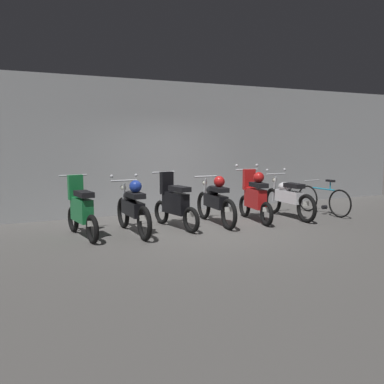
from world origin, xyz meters
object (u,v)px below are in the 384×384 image
object	(u,v)px
motorbike_slot_5	(288,197)
bicycle	(323,200)
motorbike_slot_2	(174,203)
motorbike_slot_1	(133,207)
motorbike_slot_0	(81,210)
motorbike_slot_4	(255,197)
motorbike_slot_3	(215,201)

from	to	relation	value
motorbike_slot_5	bicycle	size ratio (longest dim) A/B	1.13
bicycle	motorbike_slot_2	bearing A→B (deg)	179.02
motorbike_slot_1	bicycle	size ratio (longest dim) A/B	1.13
motorbike_slot_0	motorbike_slot_1	distance (m)	0.98
motorbike_slot_4	motorbike_slot_5	bearing A→B (deg)	1.33
motorbike_slot_1	bicycle	xyz separation A→B (m)	(4.97, 0.10, -0.17)
motorbike_slot_0	bicycle	bearing A→B (deg)	-0.42
motorbike_slot_0	motorbike_slot_5	distance (m)	4.86
motorbike_slot_0	motorbike_slot_5	world-z (taller)	motorbike_slot_0
bicycle	motorbike_slot_5	bearing A→B (deg)	179.99
bicycle	motorbike_slot_1	bearing A→B (deg)	-178.89
motorbike_slot_2	motorbike_slot_5	distance (m)	2.92
motorbike_slot_0	motorbike_slot_5	bearing A→B (deg)	-0.51
motorbike_slot_2	motorbike_slot_5	bearing A→B (deg)	-1.35
motorbike_slot_2	motorbike_slot_4	size ratio (longest dim) A/B	1.00
motorbike_slot_1	motorbike_slot_5	size ratio (longest dim) A/B	1.00
motorbike_slot_4	bicycle	world-z (taller)	motorbike_slot_4
motorbike_slot_3	motorbike_slot_1	bearing A→B (deg)	-175.17
motorbike_slot_1	motorbike_slot_3	bearing A→B (deg)	4.83
motorbike_slot_2	bicycle	world-z (taller)	motorbike_slot_2
motorbike_slot_1	motorbike_slot_2	distance (m)	0.98
motorbike_slot_3	motorbike_slot_5	size ratio (longest dim) A/B	1.00
motorbike_slot_2	motorbike_slot_4	world-z (taller)	motorbike_slot_4
motorbike_slot_3	bicycle	size ratio (longest dim) A/B	1.13
motorbike_slot_4	bicycle	xyz separation A→B (m)	(2.06, 0.02, -0.21)
motorbike_slot_1	motorbike_slot_3	size ratio (longest dim) A/B	1.00
motorbike_slot_0	bicycle	xyz separation A→B (m)	(5.95, -0.04, -0.16)
bicycle	motorbike_slot_0	bearing A→B (deg)	179.58
motorbike_slot_2	motorbike_slot_4	bearing A→B (deg)	-2.67
motorbike_slot_1	motorbike_slot_2	world-z (taller)	motorbike_slot_2
motorbike_slot_3	bicycle	world-z (taller)	motorbike_slot_3
motorbike_slot_5	motorbike_slot_0	bearing A→B (deg)	179.49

